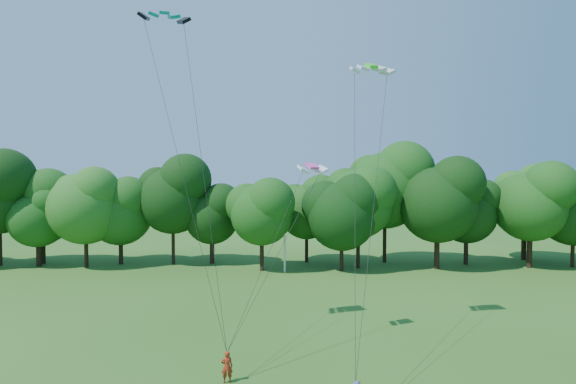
{
  "coord_description": "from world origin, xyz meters",
  "views": [
    {
      "loc": [
        -1.86,
        -13.13,
        9.92
      ],
      "look_at": [
        -0.45,
        13.0,
        8.99
      ],
      "focal_mm": 28.0,
      "sensor_mm": 36.0,
      "label": 1
    }
  ],
  "objects": [
    {
      "name": "utility_pole",
      "position": [
        0.27,
        32.72,
        4.15
      ],
      "size": [
        1.61,
        0.2,
        8.06
      ],
      "rotation": [
        0.0,
        0.0,
        0.0
      ],
      "color": "silver",
      "rests_on": "ground"
    },
    {
      "name": "kite_flyer_left",
      "position": [
        -3.64,
        8.2,
        0.77
      ],
      "size": [
        0.6,
        0.43,
        1.53
      ],
      "primitive_type": "imported",
      "rotation": [
        0.0,
        0.0,
        3.25
      ],
      "color": "#A52B15",
      "rests_on": "ground"
    },
    {
      "name": "kite_teal",
      "position": [
        -7.61,
        13.49,
        19.37
      ],
      "size": [
        3.02,
        1.94,
        0.6
      ],
      "rotation": [
        0.0,
        0.0,
        0.27
      ],
      "color": "#048487",
      "rests_on": "ground"
    },
    {
      "name": "kite_green",
      "position": [
        4.69,
        14.18,
        16.65
      ],
      "size": [
        2.75,
        1.5,
        0.58
      ],
      "rotation": [
        0.0,
        0.0,
        0.13
      ],
      "color": "#2CE822",
      "rests_on": "ground"
    },
    {
      "name": "kite_pink",
      "position": [
        0.98,
        13.21,
        10.51
      ],
      "size": [
        1.93,
        1.43,
        0.41
      ],
      "rotation": [
        0.0,
        0.0,
        0.38
      ],
      "color": "#F142A8",
      "rests_on": "ground"
    },
    {
      "name": "tree_back_west",
      "position": [
        -26.57,
        37.19,
        6.11
      ],
      "size": [
        6.73,
        6.73,
        9.79
      ],
      "color": "#361F15",
      "rests_on": "ground"
    },
    {
      "name": "tree_back_center",
      "position": [
        6.26,
        33.17,
        7.19
      ],
      "size": [
        7.92,
        7.92,
        11.52
      ],
      "color": "black",
      "rests_on": "ground"
    },
    {
      "name": "tree_back_east",
      "position": [
        28.86,
        38.08,
        7.63
      ],
      "size": [
        8.4,
        8.4,
        12.22
      ],
      "color": "black",
      "rests_on": "ground"
    }
  ]
}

